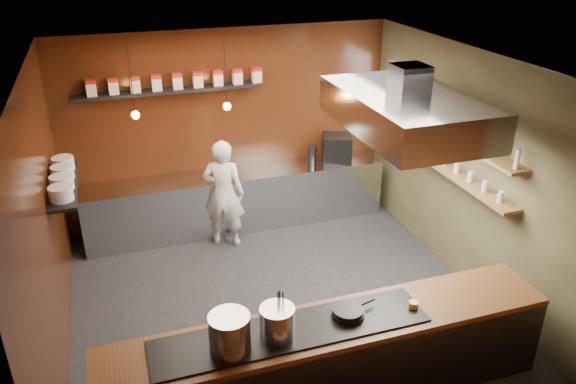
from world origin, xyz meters
name	(u,v)px	position (x,y,z in m)	size (l,w,h in m)	color
floor	(281,304)	(0.00, 0.00, 0.00)	(5.00, 5.00, 0.00)	black
back_wall	(230,129)	(0.00, 2.50, 1.50)	(5.00, 5.00, 0.00)	#3E160B
left_wall	(45,231)	(-2.50, 0.00, 1.50)	(5.00, 5.00, 0.00)	#3E160B
right_wall	(468,170)	(2.50, 0.00, 1.50)	(5.00, 5.00, 0.00)	#413D25
ceiling	(279,65)	(0.00, 0.00, 3.00)	(5.00, 5.00, 0.00)	silver
window_pane	(401,103)	(2.45, 1.70, 1.90)	(1.00, 1.00, 0.00)	white
prep_counter	(238,200)	(0.00, 2.17, 0.45)	(4.60, 0.65, 0.90)	silver
pass_counter	(330,360)	(0.00, -1.60, 0.47)	(4.40, 0.72, 0.94)	#38383D
tin_shelf	(167,91)	(-0.90, 2.36, 2.20)	(2.60, 0.26, 0.04)	black
plate_shelf	(64,185)	(-2.34, 1.00, 1.55)	(0.30, 1.40, 0.04)	black
bottle_shelf_upper	(447,132)	(2.34, 0.30, 1.92)	(0.26, 2.80, 0.04)	brown
bottle_shelf_lower	(443,166)	(2.34, 0.30, 1.45)	(0.26, 2.80, 0.04)	brown
extractor_hood	(407,111)	(1.30, -0.40, 2.51)	(1.20, 2.00, 0.72)	#38383D
pendant_left	(135,111)	(-1.40, 1.70, 2.15)	(0.10, 0.10, 0.95)	black
pendant_right	(227,103)	(-0.20, 1.70, 2.15)	(0.10, 0.10, 0.95)	black
storage_tins	(177,81)	(-0.75, 2.36, 2.33)	(2.43, 0.13, 0.22)	beige
plate_stacks	(62,177)	(-2.34, 1.00, 1.65)	(0.26, 1.16, 0.16)	silver
bottles	(449,121)	(2.34, 0.30, 2.06)	(0.06, 2.66, 0.24)	silver
wine_glasses	(444,160)	(2.34, 0.30, 1.53)	(0.07, 2.37, 0.13)	silver
stockpot_large	(230,333)	(-0.99, -1.68, 1.12)	(0.37, 0.37, 0.36)	silver
stockpot_small	(277,322)	(-0.55, -1.63, 1.09)	(0.32, 0.32, 0.30)	silver
utensil_crock	(281,321)	(-0.49, -1.56, 1.04)	(0.16, 0.16, 0.20)	silver
frying_pan	(348,312)	(0.17, -1.57, 0.98)	(0.48, 0.32, 0.08)	black
butter_jar	(413,305)	(0.83, -1.65, 0.96)	(0.09, 0.09, 0.08)	gold
espresso_machine	(337,149)	(1.61, 2.11, 1.12)	(0.44, 0.42, 0.44)	black
chef	(224,194)	(-0.31, 1.70, 0.81)	(0.59, 0.39, 1.63)	white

